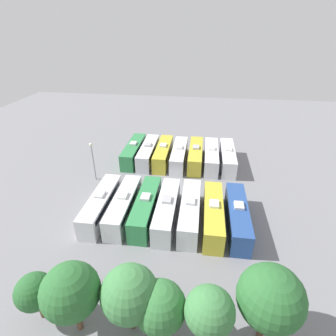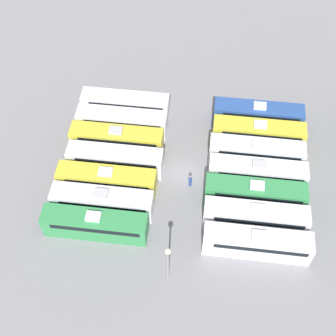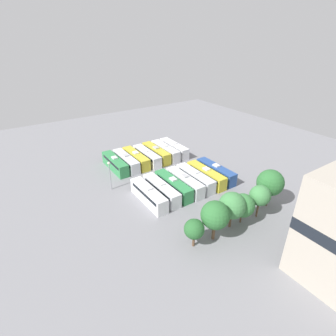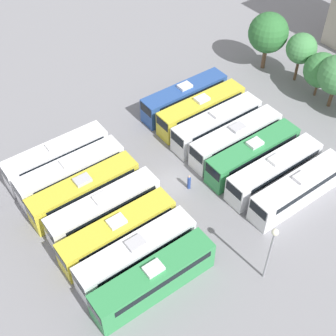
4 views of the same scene
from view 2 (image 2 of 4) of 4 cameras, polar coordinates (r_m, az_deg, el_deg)
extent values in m
plane|color=gray|center=(57.21, 1.96, -0.72)|extent=(121.95, 121.95, 0.00)
cube|color=white|center=(62.73, -5.20, 7.66)|extent=(2.47, 11.47, 3.18)
cube|color=black|center=(62.05, -4.99, 8.21)|extent=(2.51, 9.75, 0.70)
cube|color=black|center=(63.35, -10.41, 8.57)|extent=(2.17, 0.08, 1.11)
cube|color=white|center=(61.48, -5.32, 8.81)|extent=(1.20, 1.60, 0.35)
cube|color=white|center=(60.67, -5.62, 5.58)|extent=(2.47, 11.47, 3.18)
cube|color=black|center=(59.97, -5.41, 6.13)|extent=(2.51, 9.75, 0.70)
cube|color=black|center=(61.30, -10.98, 6.54)|extent=(2.17, 0.08, 1.11)
cube|color=white|center=(59.38, -5.75, 6.72)|extent=(1.20, 1.60, 0.35)
cube|color=gold|center=(58.79, -6.24, 3.45)|extent=(2.47, 11.47, 3.18)
cube|color=black|center=(58.06, -6.03, 3.99)|extent=(2.51, 9.75, 0.70)
cube|color=black|center=(59.46, -11.74, 4.45)|extent=(2.17, 0.08, 1.11)
cube|color=#B2B2B7|center=(57.46, -6.39, 4.58)|extent=(1.20, 1.60, 0.35)
cube|color=silver|center=(56.82, -6.43, 1.00)|extent=(2.47, 11.47, 3.18)
cube|color=black|center=(56.07, -6.22, 1.52)|extent=(2.51, 9.75, 0.70)
cube|color=black|center=(57.47, -12.11, 2.06)|extent=(2.17, 0.08, 1.11)
cube|color=white|center=(55.44, -6.59, 2.11)|extent=(1.20, 1.60, 0.35)
cube|color=gold|center=(55.11, -7.44, -1.54)|extent=(2.47, 11.47, 3.18)
cube|color=black|center=(54.33, -7.24, -1.04)|extent=(2.51, 9.75, 0.70)
cube|color=black|center=(55.81, -13.28, -0.42)|extent=(2.17, 0.08, 1.11)
cube|color=white|center=(53.68, -7.64, -0.46)|extent=(1.20, 1.60, 0.35)
cube|color=silver|center=(53.52, -7.98, -4.13)|extent=(2.47, 11.47, 3.18)
cube|color=black|center=(52.72, -7.78, -3.65)|extent=(2.51, 9.75, 0.70)
cube|color=black|center=(54.24, -13.99, -2.94)|extent=(2.17, 0.08, 1.11)
cube|color=#B2B2B7|center=(52.05, -8.20, -3.09)|extent=(1.20, 1.60, 0.35)
cube|color=#338C4C|center=(52.11, -8.86, -6.85)|extent=(2.47, 11.47, 3.18)
cube|color=black|center=(51.29, -8.67, -6.39)|extent=(2.51, 9.75, 0.70)
cube|color=black|center=(52.87, -15.04, -5.57)|extent=(2.17, 0.08, 1.11)
cube|color=silver|center=(50.60, -9.11, -5.86)|extent=(1.20, 1.60, 0.35)
cube|color=#284C93|center=(62.29, 10.90, 6.32)|extent=(2.47, 11.47, 3.18)
cube|color=black|center=(61.68, 11.29, 6.85)|extent=(2.51, 9.75, 0.70)
cube|color=black|center=(61.31, 5.68, 7.43)|extent=(2.17, 0.08, 1.11)
cube|color=silver|center=(61.03, 11.15, 7.44)|extent=(1.20, 1.60, 0.35)
cube|color=gold|center=(60.17, 10.94, 4.12)|extent=(2.47, 11.47, 3.18)
cube|color=black|center=(59.54, 11.35, 4.65)|extent=(2.51, 9.75, 0.70)
cube|color=black|center=(59.14, 5.56, 5.24)|extent=(2.17, 0.08, 1.11)
cube|color=white|center=(58.87, 11.21, 5.24)|extent=(1.20, 1.60, 0.35)
cube|color=silver|center=(58.15, 10.71, 1.84)|extent=(2.47, 11.47, 3.18)
cube|color=black|center=(57.50, 11.13, 2.36)|extent=(2.51, 9.75, 0.70)
cube|color=black|center=(57.11, 5.14, 2.95)|extent=(2.17, 0.08, 1.11)
cube|color=silver|center=(56.80, 10.98, 2.94)|extent=(1.20, 1.60, 0.35)
cube|color=silver|center=(56.25, 10.80, -0.65)|extent=(2.47, 11.47, 3.18)
cube|color=black|center=(55.58, 11.23, -0.14)|extent=(2.51, 9.75, 0.70)
cube|color=black|center=(55.16, 5.05, 0.45)|extent=(2.17, 0.08, 1.11)
cube|color=#B2B2B7|center=(54.85, 11.08, 0.43)|extent=(1.20, 1.60, 0.35)
cube|color=#338C4C|center=(54.52, 10.55, -3.13)|extent=(2.47, 11.47, 3.18)
cube|color=black|center=(53.82, 11.00, -2.64)|extent=(2.51, 9.75, 0.70)
cube|color=black|center=(53.42, 4.60, -2.04)|extent=(2.17, 0.08, 1.11)
cube|color=silver|center=(53.08, 10.84, -2.08)|extent=(1.20, 1.60, 0.35)
cube|color=silver|center=(52.85, 10.61, -5.95)|extent=(2.47, 11.47, 3.18)
cube|color=black|center=(52.13, 11.06, -5.47)|extent=(2.51, 9.75, 0.70)
cube|color=black|center=(51.71, 4.44, -4.88)|extent=(2.17, 0.08, 1.11)
cube|color=white|center=(51.36, 10.90, -4.94)|extent=(1.20, 1.60, 0.35)
cube|color=silver|center=(51.29, 10.77, -9.03)|extent=(2.47, 11.47, 3.18)
cube|color=black|center=(50.55, 11.25, -8.59)|extent=(2.51, 9.75, 0.70)
cube|color=black|center=(50.09, 4.37, -8.01)|extent=(2.17, 0.08, 1.11)
cube|color=silver|center=(49.75, 11.08, -8.09)|extent=(1.20, 1.60, 0.35)
cylinder|color=navy|center=(55.64, 2.73, -1.60)|extent=(0.36, 0.36, 1.60)
sphere|color=tan|center=(54.89, 2.77, -1.06)|extent=(0.24, 0.24, 0.24)
cylinder|color=gray|center=(47.48, -0.01, -11.95)|extent=(0.20, 0.20, 6.39)
sphere|color=#EAE5C6|center=(44.43, -0.01, -10.14)|extent=(0.60, 0.60, 0.60)
camera|label=1|loc=(55.75, 45.99, 13.62)|focal=28.00mm
camera|label=3|loc=(49.18, 77.73, -13.73)|focal=28.00mm
camera|label=4|loc=(25.32, -57.97, 3.91)|focal=50.00mm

